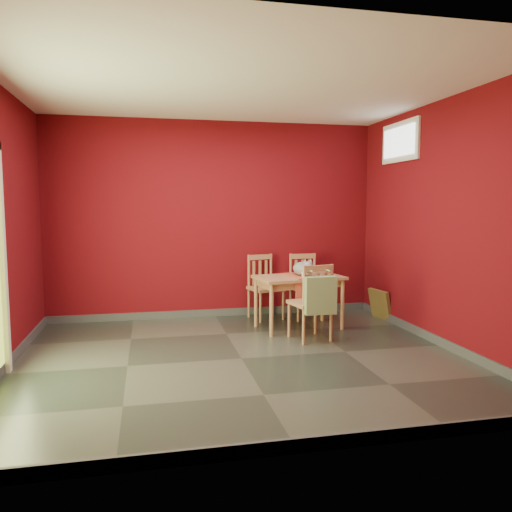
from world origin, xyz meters
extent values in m
plane|color=#2D342D|center=(0.00, 0.00, 0.00)|extent=(4.50, 4.50, 0.00)
plane|color=#5D0910|center=(0.00, 2.00, 1.35)|extent=(4.50, 0.00, 4.50)
plane|color=#5D0910|center=(0.00, -2.00, 1.35)|extent=(4.50, 0.00, 4.50)
plane|color=#5D0910|center=(2.25, 0.00, 1.35)|extent=(0.00, 4.00, 4.00)
plane|color=white|center=(0.00, 0.00, 2.70)|extent=(4.50, 4.50, 0.00)
cube|color=#3F4244|center=(0.00, 1.99, 0.05)|extent=(4.50, 0.02, 0.10)
cube|color=#3F4244|center=(0.00, -1.99, 0.05)|extent=(4.50, 0.02, 0.10)
cube|color=#3F4244|center=(-2.24, 0.00, 0.05)|extent=(0.03, 4.00, 0.10)
cube|color=#3F4244|center=(2.24, 0.00, 0.05)|extent=(0.03, 4.00, 0.10)
cube|color=white|center=(-2.21, 0.06, 1.06)|extent=(0.06, 0.08, 2.13)
cube|color=white|center=(2.23, 1.00, 2.35)|extent=(0.03, 0.90, 0.50)
cube|color=white|center=(2.21, 1.00, 2.35)|extent=(0.02, 0.76, 0.36)
cube|color=silver|center=(1.60, 1.99, 0.30)|extent=(0.08, 0.02, 0.12)
cube|color=#AD7751|center=(0.94, 1.09, 0.65)|extent=(1.15, 0.77, 0.04)
cube|color=#AD7751|center=(0.94, 1.09, 0.59)|extent=(1.03, 0.65, 0.09)
cylinder|color=#AD7751|center=(0.51, 0.76, 0.32)|extent=(0.05, 0.05, 0.63)
cylinder|color=#AD7751|center=(0.43, 1.27, 0.32)|extent=(0.05, 0.05, 0.63)
cylinder|color=#AD7751|center=(1.46, 0.90, 0.32)|extent=(0.05, 0.05, 0.63)
cylinder|color=#AD7751|center=(1.38, 1.41, 0.32)|extent=(0.05, 0.05, 0.63)
cube|color=#BB4D35|center=(0.94, 1.09, 0.67)|extent=(0.36, 0.60, 0.01)
cube|color=#BB4D35|center=(0.94, 0.80, 0.52)|extent=(0.27, 0.05, 0.28)
cube|color=#AD7751|center=(0.66, 1.70, 0.42)|extent=(0.50, 0.50, 0.04)
cylinder|color=#AD7751|center=(0.54, 1.49, 0.20)|extent=(0.03, 0.03, 0.40)
cylinder|color=#AD7751|center=(0.45, 1.83, 0.20)|extent=(0.03, 0.03, 0.40)
cylinder|color=#AD7751|center=(0.87, 1.58, 0.20)|extent=(0.03, 0.03, 0.40)
cylinder|color=#AD7751|center=(0.78, 1.92, 0.20)|extent=(0.03, 0.03, 0.40)
cylinder|color=#AD7751|center=(0.45, 1.83, 0.66)|extent=(0.03, 0.03, 0.44)
cylinder|color=#AD7751|center=(0.78, 1.92, 0.66)|extent=(0.03, 0.03, 0.44)
cube|color=#AD7751|center=(0.62, 1.87, 0.83)|extent=(0.37, 0.13, 0.07)
cube|color=#AD7751|center=(0.52, 1.85, 0.62)|extent=(0.04, 0.03, 0.34)
cube|color=#AD7751|center=(0.62, 1.87, 0.62)|extent=(0.04, 0.03, 0.34)
cube|color=#AD7751|center=(0.71, 1.90, 0.62)|extent=(0.04, 0.03, 0.34)
cube|color=#AD7751|center=(1.22, 1.62, 0.42)|extent=(0.42, 0.42, 0.04)
cylinder|color=#AD7751|center=(1.05, 1.44, 0.20)|extent=(0.04, 0.04, 0.40)
cylinder|color=#AD7751|center=(1.04, 1.79, 0.20)|extent=(0.04, 0.04, 0.40)
cylinder|color=#AD7751|center=(1.40, 1.45, 0.20)|extent=(0.04, 0.04, 0.40)
cylinder|color=#AD7751|center=(1.39, 1.80, 0.20)|extent=(0.04, 0.04, 0.40)
cylinder|color=#AD7751|center=(1.04, 1.79, 0.66)|extent=(0.04, 0.04, 0.44)
cylinder|color=#AD7751|center=(1.39, 1.80, 0.66)|extent=(0.04, 0.04, 0.44)
cube|color=#AD7751|center=(1.22, 1.80, 0.84)|extent=(0.37, 0.04, 0.07)
cube|color=#AD7751|center=(1.12, 1.80, 0.62)|extent=(0.03, 0.02, 0.34)
cube|color=#AD7751|center=(1.22, 1.80, 0.62)|extent=(0.03, 0.02, 0.34)
cube|color=#AD7751|center=(1.31, 1.80, 0.62)|extent=(0.03, 0.02, 0.34)
cube|color=#AD7751|center=(0.91, 0.56, 0.43)|extent=(0.49, 0.49, 0.04)
cylinder|color=#AD7751|center=(1.06, 0.77, 0.20)|extent=(0.04, 0.04, 0.41)
cylinder|color=#AD7751|center=(1.12, 0.42, 0.20)|extent=(0.04, 0.04, 0.41)
cylinder|color=#AD7751|center=(0.71, 0.70, 0.20)|extent=(0.04, 0.04, 0.41)
cylinder|color=#AD7751|center=(0.77, 0.35, 0.20)|extent=(0.04, 0.04, 0.41)
cylinder|color=#AD7751|center=(1.12, 0.42, 0.67)|extent=(0.04, 0.04, 0.45)
cylinder|color=#AD7751|center=(0.77, 0.35, 0.67)|extent=(0.04, 0.04, 0.45)
cube|color=#AD7751|center=(0.95, 0.39, 0.85)|extent=(0.38, 0.11, 0.07)
cube|color=#AD7751|center=(1.05, 0.40, 0.63)|extent=(0.04, 0.03, 0.35)
cube|color=#AD7751|center=(0.95, 0.39, 0.63)|extent=(0.04, 0.03, 0.35)
cube|color=#AD7751|center=(0.85, 0.37, 0.63)|extent=(0.04, 0.03, 0.35)
cube|color=#79905C|center=(0.95, 0.31, 0.56)|extent=(0.35, 0.11, 0.42)
cylinder|color=#79905C|center=(0.85, 0.37, 0.83)|extent=(0.02, 0.18, 0.02)
cylinder|color=#79905C|center=(1.05, 0.37, 0.83)|extent=(0.02, 0.18, 0.02)
cube|color=brown|center=(2.19, 1.36, 0.20)|extent=(0.20, 0.42, 0.41)
cube|color=black|center=(2.19, 1.36, 0.20)|extent=(0.14, 0.29, 0.28)
camera|label=1|loc=(-0.91, -4.86, 1.56)|focal=35.00mm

